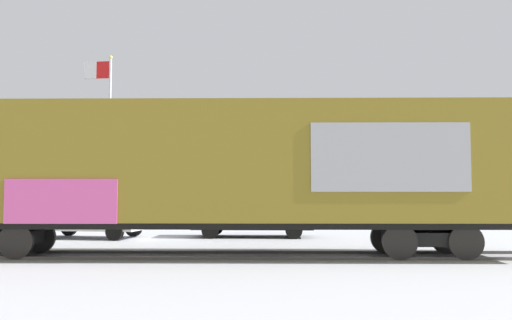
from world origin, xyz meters
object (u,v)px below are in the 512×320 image
object	(u,v)px
freight_car	(210,166)
flagpole	(105,119)
parked_car_black	(252,214)
parked_car_white	(90,216)

from	to	relation	value
freight_car	flagpole	distance (m)	11.65
freight_car	parked_car_black	world-z (taller)	freight_car
freight_car	parked_car_white	xyz separation A→B (m)	(-4.89, 5.99, -1.63)
flagpole	parked_car_black	bearing A→B (deg)	-29.20
flagpole	parked_car_black	size ratio (longest dim) A/B	1.71
freight_car	parked_car_black	bearing A→B (deg)	77.51
freight_car	parked_car_white	size ratio (longest dim) A/B	4.12
flagpole	parked_car_white	xyz separation A→B (m)	(0.48, -3.99, -4.32)
freight_car	parked_car_black	size ratio (longest dim) A/B	3.74
flagpole	parked_car_black	distance (m)	8.82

